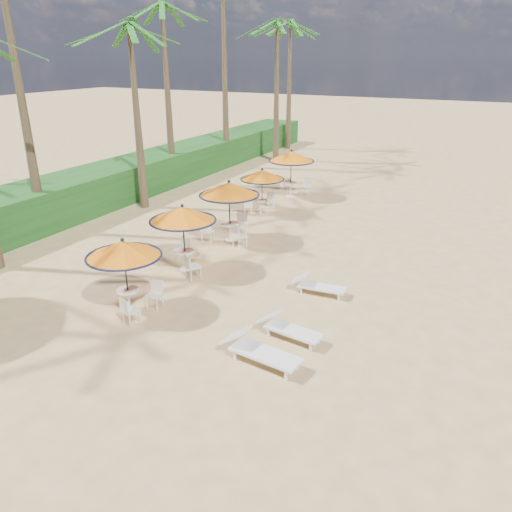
{
  "coord_description": "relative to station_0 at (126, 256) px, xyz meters",
  "views": [
    {
      "loc": [
        4.85,
        -9.94,
        7.21
      ],
      "look_at": [
        -1.85,
        3.17,
        1.2
      ],
      "focal_mm": 35.0,
      "sensor_mm": 36.0,
      "label": 1
    }
  ],
  "objects": [
    {
      "name": "palm_3",
      "position": [
        -6.62,
        8.87,
        5.98
      ],
      "size": [
        5.0,
        5.0,
        8.5
      ],
      "color": "brown",
      "rests_on": "ground"
    },
    {
      "name": "station_2",
      "position": [
        -0.34,
        6.6,
        0.11
      ],
      "size": [
        2.46,
        2.46,
        2.56
      ],
      "color": "black",
      "rests_on": "ground"
    },
    {
      "name": "palm_7",
      "position": [
        -6.89,
        27.41,
        6.87
      ],
      "size": [
        5.0,
        5.0,
        9.44
      ],
      "color": "brown",
      "rests_on": "ground"
    },
    {
      "name": "palm_6",
      "position": [
        -5.69,
        22.5,
        6.66
      ],
      "size": [
        5.0,
        5.0,
        9.23
      ],
      "color": "brown",
      "rests_on": "ground"
    },
    {
      "name": "ground",
      "position": [
        4.57,
        -0.21,
        -1.76
      ],
      "size": [
        160.0,
        160.0,
        0.0
      ],
      "primitive_type": "plane",
      "color": "tan",
      "rests_on": "ground"
    },
    {
      "name": "station_3",
      "position": [
        -0.91,
        10.67,
        -0.16
      ],
      "size": [
        2.11,
        2.21,
        2.2
      ],
      "color": "black",
      "rests_on": "ground"
    },
    {
      "name": "station_4",
      "position": [
        -0.85,
        14.11,
        0.17
      ],
      "size": [
        2.44,
        2.44,
        2.54
      ],
      "color": "black",
      "rests_on": "ground"
    },
    {
      "name": "lounger_near",
      "position": [
        4.64,
        -0.67,
        -1.4
      ],
      "size": [
        2.21,
        0.93,
        0.77
      ],
      "rotation": [
        0.0,
        0.0,
        -0.12
      ],
      "color": "white",
      "rests_on": "ground"
    },
    {
      "name": "lounger_far",
      "position": [
        4.56,
        3.63,
        -1.47
      ],
      "size": [
        1.79,
        0.67,
        0.63
      ],
      "rotation": [
        0.0,
        0.0,
        0.07
      ],
      "color": "white",
      "rests_on": "ground"
    },
    {
      "name": "station_0",
      "position": [
        0.0,
        0.0,
        0.0
      ],
      "size": [
        2.22,
        2.22,
        2.31
      ],
      "color": "black",
      "rests_on": "ground"
    },
    {
      "name": "station_1",
      "position": [
        -0.28,
        3.29,
        0.1
      ],
      "size": [
        2.34,
        2.34,
        2.44
      ],
      "color": "black",
      "rests_on": "ground"
    },
    {
      "name": "palm_4",
      "position": [
        -8.17,
        13.46,
        7.14
      ],
      "size": [
        5.0,
        5.0,
        9.73
      ],
      "color": "brown",
      "rests_on": "ground"
    },
    {
      "name": "scrub_hedge",
      "position": [
        -8.93,
        10.79,
        -0.86
      ],
      "size": [
        3.0,
        40.0,
        1.8
      ],
      "primitive_type": "cube",
      "color": "#194716",
      "rests_on": "ground"
    },
    {
      "name": "lounger_mid",
      "position": [
        4.82,
        0.72,
        -1.45
      ],
      "size": [
        1.92,
        0.82,
        0.67
      ],
      "rotation": [
        0.0,
        0.0,
        -0.13
      ],
      "color": "white",
      "rests_on": "ground"
    }
  ]
}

